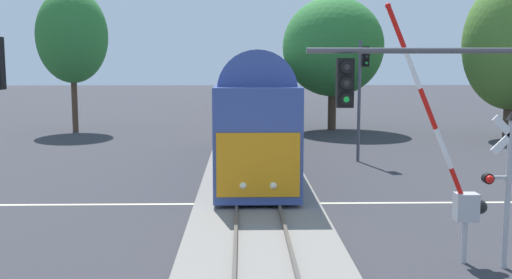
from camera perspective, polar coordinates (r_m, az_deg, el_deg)
The scene contains 11 objects.
ground_plane at distance 21.58m, azimuth 0.09°, elevation -6.14°, with size 220.00×220.00×0.00m, color #333338.
road_centre_stripe at distance 21.58m, azimuth 0.09°, elevation -6.13°, with size 44.00×0.20×0.01m.
railway_track at distance 21.55m, azimuth 0.09°, elevation -5.90°, with size 4.40×80.00×0.32m.
commuter_train at distance 48.56m, azimuth -0.72°, elevation 4.67°, with size 3.04×62.27×5.16m.
crossing_gate_near at distance 15.74m, azimuth 18.72°, elevation -3.97°, with size 2.71×0.40×6.46m.
crossing_signal_mast at distance 15.70m, azimuth 23.04°, elevation -3.00°, with size 1.36×0.44×3.90m.
traffic_signal_near_right at distance 13.10m, azimuth 21.15°, elevation 3.21°, with size 5.71×0.38×5.54m.
traffic_signal_far_side at distance 30.63m, azimuth 10.10°, elevation 5.48°, with size 0.53×0.38×6.12m.
maple_right_background at distance 42.54m, azimuth 23.25°, elevation 8.37°, with size 6.26×6.26×10.51m.
pine_left_background at distance 45.38m, azimuth -17.15°, elevation 9.40°, with size 5.06×5.06×10.28m.
elm_centre_background at distance 44.78m, azimuth 7.36°, elevation 8.76°, with size 7.43×7.43×9.81m.
Camera 1 is at (-0.53, -20.97, 5.06)m, focal length 41.91 mm.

